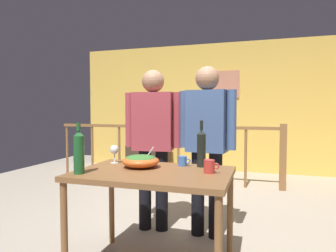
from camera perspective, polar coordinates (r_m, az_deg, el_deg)
name	(u,v)px	position (r m, az deg, el deg)	size (l,w,h in m)	color
ground_plane	(186,228)	(3.35, 3.57, -18.94)	(8.36, 8.36, 0.00)	#9E9384
back_wall	(224,107)	(6.28, 10.69, 3.54)	(6.27, 0.10, 2.63)	gold
framed_picture	(223,84)	(6.24, 10.52, 7.85)	(0.65, 0.03, 0.55)	#B47259
stair_railing	(192,145)	(5.09, 4.64, -3.63)	(4.05, 0.10, 1.04)	brown
tv_console	(149,157)	(6.39, -3.75, -5.95)	(0.90, 0.40, 0.52)	#38281E
flat_screen_tv	(148,132)	(6.30, -3.88, -1.14)	(0.65, 0.12, 0.48)	black
serving_table	(153,182)	(2.33, -2.86, -10.69)	(1.18, 0.79, 0.78)	brown
salad_bowl	(141,160)	(2.45, -5.28, -6.59)	(0.31, 0.31, 0.18)	#DB5B23
wine_glass	(114,150)	(2.66, -10.25, -4.65)	(0.07, 0.07, 0.16)	silver
wine_bottle_green	(79,152)	(2.28, -16.73, -4.76)	(0.08, 0.08, 0.38)	#1E5628
wine_bottle_dark	(201,148)	(2.47, 6.42, -4.16)	(0.07, 0.07, 0.38)	black
mug_red	(209,166)	(2.24, 7.96, -7.69)	(0.12, 0.08, 0.10)	#B7332D
mug_blue	(183,161)	(2.51, 2.85, -6.73)	(0.11, 0.07, 0.08)	#3866B2
person_standing_left	(153,135)	(3.08, -2.85, -1.83)	(0.59, 0.27, 1.67)	black
person_standing_right	(207,137)	(2.94, 7.48, -2.02)	(0.57, 0.26, 1.68)	black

